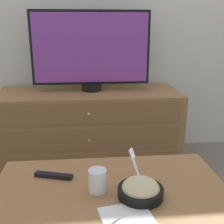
# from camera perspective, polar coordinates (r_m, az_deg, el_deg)

# --- Properties ---
(ground_plane) EXTENTS (12.00, 12.00, 0.00)m
(ground_plane) POSITION_cam_1_polar(r_m,az_deg,el_deg) (2.75, -1.64, -6.99)
(ground_plane) COLOR #70665B
(wall_back) EXTENTS (12.00, 0.05, 2.60)m
(wall_back) POSITION_cam_1_polar(r_m,az_deg,el_deg) (2.55, -1.93, 21.09)
(wall_back) COLOR silver
(wall_back) RESTS_ON ground_plane
(dresser) EXTENTS (1.47, 0.56, 0.61)m
(dresser) POSITION_cam_1_polar(r_m,az_deg,el_deg) (2.35, -4.72, -3.21)
(dresser) COLOR olive
(dresser) RESTS_ON ground_plane
(tv) EXTENTS (0.93, 0.16, 0.62)m
(tv) POSITION_cam_1_polar(r_m,az_deg,el_deg) (2.26, -4.31, 12.45)
(tv) COLOR black
(tv) RESTS_ON dresser
(coffee_table) EXTENTS (0.94, 0.60, 0.50)m
(coffee_table) POSITION_cam_1_polar(r_m,az_deg,el_deg) (1.17, -0.21, -18.83)
(coffee_table) COLOR #9E6B3D
(coffee_table) RESTS_ON ground_plane
(takeout_bowl) EXTENTS (0.17, 0.17, 0.20)m
(takeout_bowl) POSITION_cam_1_polar(r_m,az_deg,el_deg) (1.10, 5.83, -15.42)
(takeout_bowl) COLOR black
(takeout_bowl) RESTS_ON coffee_table
(drink_cup) EXTENTS (0.07, 0.07, 0.09)m
(drink_cup) POSITION_cam_1_polar(r_m,az_deg,el_deg) (1.12, -2.96, -13.99)
(drink_cup) COLOR beige
(drink_cup) RESTS_ON coffee_table
(napkin) EXTENTS (0.20, 0.20, 0.00)m
(napkin) POSITION_cam_1_polar(r_m,az_deg,el_deg) (1.00, 3.26, -20.96)
(napkin) COLOR white
(napkin) RESTS_ON coffee_table
(remote_control) EXTENTS (0.17, 0.07, 0.02)m
(remote_control) POSITION_cam_1_polar(r_m,az_deg,el_deg) (1.25, -11.79, -12.52)
(remote_control) COLOR black
(remote_control) RESTS_ON coffee_table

